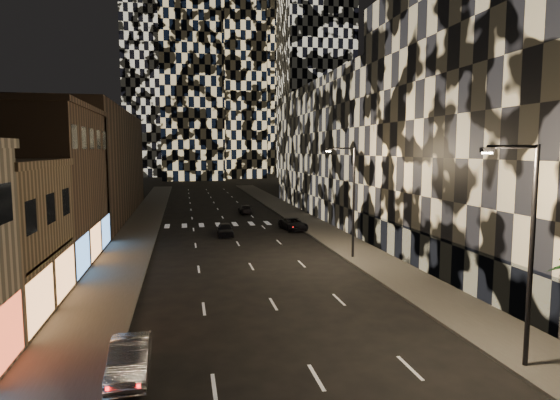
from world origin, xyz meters
name	(u,v)px	position (x,y,z in m)	size (l,w,h in m)	color
sidewalk_left	(141,226)	(-10.00, 50.00, 0.07)	(4.00, 120.00, 0.15)	#47443F
sidewalk_right	(307,221)	(10.00, 50.00, 0.07)	(4.00, 120.00, 0.15)	#47443F
curb_left	(159,226)	(-7.90, 50.00, 0.07)	(0.20, 120.00, 0.15)	#4C4C47
curb_right	(290,222)	(7.90, 50.00, 0.07)	(0.20, 120.00, 0.15)	#4C4C47
retail_brown	(26,188)	(-17.00, 33.50, 6.00)	(10.00, 15.00, 12.00)	brown
retail_filler_left	(91,165)	(-17.00, 60.00, 7.00)	(10.00, 40.00, 14.00)	brown
midrise_right	(528,122)	(20.00, 24.50, 11.00)	(16.00, 25.00, 22.00)	#232326
midrise_base	(428,253)	(12.30, 24.50, 1.50)	(0.60, 25.00, 3.00)	#383838
midrise_filler_right	(363,149)	(20.00, 57.00, 9.00)	(16.00, 40.00, 18.00)	#232326
tower_right_mid	(315,13)	(35.00, 135.00, 50.00)	(20.00, 20.00, 100.00)	black
tower_left_back	(159,0)	(-12.00, 165.00, 60.00)	(24.00, 24.00, 120.00)	black
tower_center_low	(190,19)	(-2.00, 140.00, 47.50)	(18.00, 18.00, 95.00)	black
streetlight_near	(527,240)	(8.35, 10.00, 5.35)	(2.55, 0.25, 9.00)	black
streetlight_far	(351,194)	(8.35, 30.00, 5.35)	(2.55, 0.25, 9.00)	black
car_silver_parked	(130,359)	(-7.20, 12.57, 0.70)	(1.49, 4.27, 1.41)	gray
car_dark_midlane	(225,229)	(-0.81, 42.42, 0.68)	(1.60, 3.97, 1.35)	black
car_dark_oncoming	(245,209)	(3.50, 59.20, 0.61)	(1.70, 4.18, 1.21)	black
car_dark_rightlane	(293,224)	(7.00, 44.56, 0.67)	(2.21, 4.80, 1.33)	black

